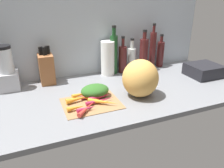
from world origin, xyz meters
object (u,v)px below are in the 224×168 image
at_px(carrot_12, 103,102).
at_px(bottle_2, 132,58).
at_px(carrot_7, 87,108).
at_px(carrot_10, 101,97).
at_px(carrot_2, 100,96).
at_px(bottle_3, 144,54).
at_px(knife_block, 47,68).
at_px(carrot_1, 95,93).
at_px(carrot_11, 76,108).
at_px(carrot_5, 87,109).
at_px(carrot_9, 79,99).
at_px(bottle_4, 152,50).
at_px(bottle_5, 160,53).
at_px(winter_squash, 140,78).
at_px(paper_towel_roll, 108,58).
at_px(bottle_0, 114,54).
at_px(cutting_board, 91,103).
at_px(bottle_1, 123,59).
at_px(blender_appliance, 7,71).
at_px(carrot_0, 96,100).
at_px(carrot_3, 96,95).
at_px(carrot_8, 82,94).
at_px(carrot_6, 90,97).
at_px(carrot_4, 100,100).
at_px(dish_rack, 204,70).

xyz_separation_m(carrot_12, bottle_2, (0.42, 0.48, 0.08)).
distance_m(carrot_7, carrot_10, 0.15).
xyz_separation_m(carrot_2, bottle_3, (0.50, 0.36, 0.12)).
relative_size(carrot_7, knife_block, 0.66).
distance_m(carrot_1, carrot_11, 0.20).
bearing_deg(bottle_2, carrot_5, -135.68).
relative_size(carrot_7, carrot_9, 1.11).
distance_m(carrot_10, carrot_11, 0.18).
height_order(bottle_4, bottle_5, bottle_4).
bearing_deg(winter_squash, paper_towel_roll, 96.47).
xyz_separation_m(paper_towel_roll, bottle_0, (0.05, 0.01, 0.03)).
distance_m(cutting_board, bottle_1, 0.58).
xyz_separation_m(blender_appliance, bottle_5, (1.19, 0.04, -0.01)).
bearing_deg(bottle_5, blender_appliance, -178.21).
relative_size(carrot_0, carrot_10, 1.08).
bearing_deg(carrot_7, carrot_9, 97.06).
xyz_separation_m(carrot_3, carrot_8, (-0.08, 0.04, 0.00)).
bearing_deg(carrot_10, bottle_4, 33.78).
height_order(carrot_1, winter_squash, winter_squash).
bearing_deg(bottle_5, carrot_2, -149.54).
xyz_separation_m(carrot_6, carrot_12, (0.05, -0.09, 0.00)).
xyz_separation_m(carrot_1, bottle_3, (0.51, 0.31, 0.12)).
xyz_separation_m(carrot_9, bottle_2, (0.54, 0.39, 0.08)).
height_order(carrot_9, carrot_11, carrot_9).
distance_m(carrot_3, carrot_4, 0.08).
xyz_separation_m(bottle_2, dish_rack, (0.45, -0.33, -0.05)).
xyz_separation_m(carrot_5, carrot_8, (0.02, 0.19, -0.00)).
bearing_deg(carrot_11, carrot_1, 42.26).
height_order(carrot_6, carrot_8, carrot_8).
relative_size(carrot_7, carrot_8, 1.37).
relative_size(carrot_1, carrot_7, 0.63).
bearing_deg(carrot_11, bottle_3, 33.67).
relative_size(carrot_0, bottle_2, 0.64).
relative_size(carrot_3, bottle_4, 0.47).
distance_m(bottle_3, dish_rack, 0.47).
bearing_deg(carrot_4, carrot_8, 123.12).
height_order(carrot_0, carrot_1, carrot_1).
distance_m(carrot_0, carrot_8, 0.11).
bearing_deg(carrot_4, paper_towel_roll, 63.75).
relative_size(carrot_8, dish_rack, 0.54).
bearing_deg(carrot_11, carrot_5, -34.82).
relative_size(carrot_7, blender_appliance, 0.59).
relative_size(carrot_5, carrot_11, 1.04).
bearing_deg(bottle_3, carrot_9, -150.95).
distance_m(carrot_4, bottle_3, 0.67).
height_order(carrot_12, bottle_2, bottle_2).
relative_size(carrot_0, carrot_4, 0.94).
bearing_deg(paper_towel_roll, cutting_board, -122.36).
height_order(carrot_4, bottle_0, bottle_0).
height_order(carrot_1, bottle_5, bottle_5).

